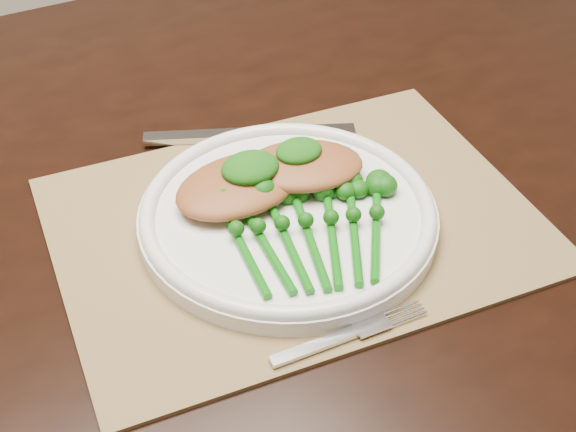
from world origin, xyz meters
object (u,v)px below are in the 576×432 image
placemat (295,223)px  chicken_fillet_left (239,185)px  dinner_plate (288,214)px  broccolini_bundle (310,241)px  dining_table (182,397)px

placemat → chicken_fillet_left: 0.07m
chicken_fillet_left → dinner_plate: bearing=-60.7°
dinner_plate → broccolini_bundle: (-0.00, -0.05, 0.01)m
placemat → chicken_fillet_left: bearing=138.1°
dining_table → broccolini_bundle: 0.45m
placemat → chicken_fillet_left: chicken_fillet_left is taller
dinner_plate → chicken_fillet_left: 0.06m
dining_table → broccolini_bundle: (0.09, -0.19, 0.40)m
dining_table → placemat: (0.10, -0.13, 0.37)m
dining_table → dinner_plate: bearing=-55.4°
placemat → dinner_plate: (-0.01, -0.00, 0.02)m
placemat → dinner_plate: bearing=-170.3°
chicken_fillet_left → broccolini_bundle: (0.03, -0.09, -0.01)m
dining_table → placemat: 0.41m
dining_table → placemat: size_ratio=3.50×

